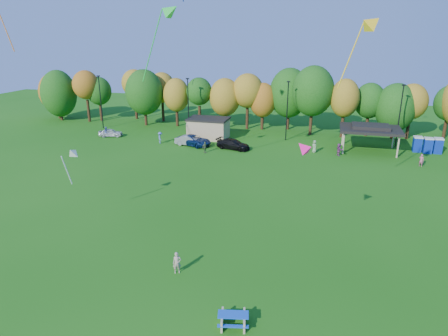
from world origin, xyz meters
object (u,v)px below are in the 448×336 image
(kite_flyer, at_px, (177,263))
(car_b, at_px, (190,141))
(picnic_table, at_px, (233,319))
(porta_potties, at_px, (428,145))
(car_c, at_px, (194,140))
(car_d, at_px, (233,144))
(car_a, at_px, (111,133))

(kite_flyer, bearing_deg, car_b, 83.02)
(picnic_table, distance_m, kite_flyer, 6.50)
(porta_potties, height_order, car_c, porta_potties)
(kite_flyer, distance_m, car_c, 33.39)
(kite_flyer, distance_m, car_b, 33.35)
(porta_potties, height_order, car_d, porta_potties)
(picnic_table, xyz_separation_m, car_a, (-29.61, 37.60, 0.20))
(picnic_table, height_order, car_a, car_a)
(picnic_table, bearing_deg, car_a, 115.93)
(kite_flyer, xyz_separation_m, car_b, (-10.35, 31.70, -0.05))
(car_b, xyz_separation_m, car_c, (0.47, 0.19, 0.02))
(car_d, bearing_deg, kite_flyer, -159.33)
(car_a, distance_m, car_c, 14.80)
(car_b, xyz_separation_m, car_d, (6.63, -0.22, -0.02))
(picnic_table, relative_size, car_c, 0.37)
(porta_potties, distance_m, car_c, 33.12)
(car_c, bearing_deg, car_b, 132.04)
(car_d, bearing_deg, porta_potties, -64.88)
(kite_flyer, xyz_separation_m, car_c, (-9.87, 31.90, -0.02))
(car_c, bearing_deg, porta_potties, -61.82)
(porta_potties, relative_size, kite_flyer, 2.38)
(picnic_table, xyz_separation_m, car_c, (-14.89, 36.02, 0.32))
(porta_potties, bearing_deg, car_c, -171.58)
(porta_potties, distance_m, car_d, 27.12)
(car_c, bearing_deg, kite_flyer, -143.04)
(kite_flyer, height_order, car_d, kite_flyer)
(porta_potties, distance_m, car_b, 33.62)
(porta_potties, bearing_deg, car_a, -176.06)
(picnic_table, distance_m, car_d, 36.67)
(kite_flyer, distance_m, car_d, 31.71)
(porta_potties, xyz_separation_m, car_d, (-26.61, -5.26, -0.38))
(car_a, height_order, car_d, car_d)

